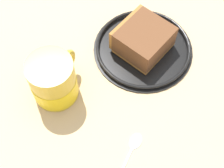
# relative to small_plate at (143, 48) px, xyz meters

# --- Properties ---
(ground_plane) EXTENTS (1.35, 1.35, 0.03)m
(ground_plane) POSITION_rel_small_plate_xyz_m (0.07, -0.05, -0.02)
(ground_plane) COLOR tan
(small_plate) EXTENTS (0.19, 0.19, 0.01)m
(small_plate) POSITION_rel_small_plate_xyz_m (0.00, 0.00, 0.00)
(small_plate) COLOR black
(small_plate) RESTS_ON ground_plane
(cake_slice) EXTENTS (0.12, 0.12, 0.05)m
(cake_slice) POSITION_rel_small_plate_xyz_m (-0.00, -0.00, 0.02)
(cake_slice) COLOR #9E662D
(cake_slice) RESTS_ON small_plate
(tea_mug) EXTENTS (0.09, 0.09, 0.09)m
(tea_mug) POSITION_rel_small_plate_xyz_m (0.05, -0.17, 0.03)
(tea_mug) COLOR gold
(tea_mug) RESTS_ON ground_plane
(teaspoon) EXTENTS (0.10, 0.09, 0.01)m
(teaspoon) POSITION_rel_small_plate_xyz_m (0.19, -0.07, -0.00)
(teaspoon) COLOR silver
(teaspoon) RESTS_ON ground_plane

